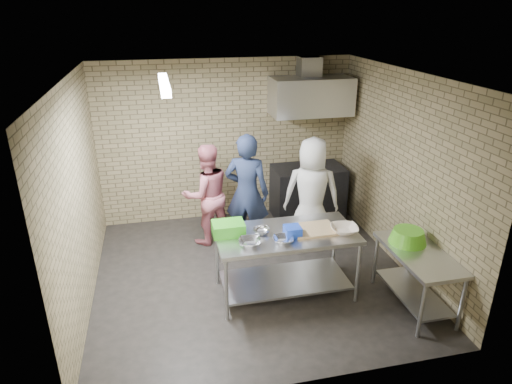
% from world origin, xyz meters
% --- Properties ---
extents(floor, '(4.20, 4.20, 0.00)m').
position_xyz_m(floor, '(0.00, 0.00, 0.00)').
color(floor, black).
rests_on(floor, ground).
extents(ceiling, '(4.20, 4.20, 0.00)m').
position_xyz_m(ceiling, '(0.00, 0.00, 2.70)').
color(ceiling, black).
rests_on(ceiling, ground).
extents(back_wall, '(4.20, 0.06, 2.70)m').
position_xyz_m(back_wall, '(0.00, 2.00, 1.35)').
color(back_wall, '#9B8961').
rests_on(back_wall, ground).
extents(front_wall, '(4.20, 0.06, 2.70)m').
position_xyz_m(front_wall, '(0.00, -2.00, 1.35)').
color(front_wall, '#9B8961').
rests_on(front_wall, ground).
extents(left_wall, '(0.06, 4.00, 2.70)m').
position_xyz_m(left_wall, '(-2.10, 0.00, 1.35)').
color(left_wall, '#9B8961').
rests_on(left_wall, ground).
extents(right_wall, '(0.06, 4.00, 2.70)m').
position_xyz_m(right_wall, '(2.10, 0.00, 1.35)').
color(right_wall, '#9B8961').
rests_on(right_wall, ground).
extents(prep_table, '(1.74, 0.87, 0.87)m').
position_xyz_m(prep_table, '(0.32, -0.49, 0.43)').
color(prep_table, silver).
rests_on(prep_table, floor).
extents(side_counter, '(0.60, 1.20, 0.75)m').
position_xyz_m(side_counter, '(1.80, -1.10, 0.38)').
color(side_counter, silver).
rests_on(side_counter, floor).
extents(stove, '(1.20, 0.70, 0.90)m').
position_xyz_m(stove, '(1.35, 1.65, 0.45)').
color(stove, black).
rests_on(stove, floor).
extents(range_hood, '(1.30, 0.60, 0.60)m').
position_xyz_m(range_hood, '(1.35, 1.70, 2.10)').
color(range_hood, silver).
rests_on(range_hood, back_wall).
extents(hood_duct, '(0.35, 0.30, 0.30)m').
position_xyz_m(hood_duct, '(1.35, 1.85, 2.55)').
color(hood_duct, '#A5A8AD').
rests_on(hood_duct, back_wall).
extents(wall_shelf, '(0.80, 0.20, 0.04)m').
position_xyz_m(wall_shelf, '(1.65, 1.89, 1.92)').
color(wall_shelf, '#3F2B19').
rests_on(wall_shelf, back_wall).
extents(fluorescent_fixture, '(0.10, 1.25, 0.08)m').
position_xyz_m(fluorescent_fixture, '(-1.00, 0.00, 2.64)').
color(fluorescent_fixture, white).
rests_on(fluorescent_fixture, ceiling).
extents(green_crate, '(0.39, 0.29, 0.15)m').
position_xyz_m(green_crate, '(-0.38, -0.37, 0.95)').
color(green_crate, '#2E951B').
rests_on(green_crate, prep_table).
extents(blue_tub, '(0.19, 0.19, 0.13)m').
position_xyz_m(blue_tub, '(0.37, -0.59, 0.93)').
color(blue_tub, blue).
rests_on(blue_tub, prep_table).
extents(cutting_board, '(0.53, 0.41, 0.03)m').
position_xyz_m(cutting_board, '(0.67, -0.51, 0.88)').
color(cutting_board, tan).
rests_on(cutting_board, prep_table).
extents(mixing_bowl_a, '(0.31, 0.31, 0.07)m').
position_xyz_m(mixing_bowl_a, '(-0.18, -0.69, 0.90)').
color(mixing_bowl_a, '#B3B5BA').
rests_on(mixing_bowl_a, prep_table).
extents(mixing_bowl_b, '(0.24, 0.24, 0.06)m').
position_xyz_m(mixing_bowl_b, '(0.02, -0.44, 0.90)').
color(mixing_bowl_b, '#ADAEB4').
rests_on(mixing_bowl_b, prep_table).
extents(mixing_bowl_c, '(0.29, 0.29, 0.06)m').
position_xyz_m(mixing_bowl_c, '(0.22, -0.71, 0.90)').
color(mixing_bowl_c, silver).
rests_on(mixing_bowl_c, prep_table).
extents(ceramic_bowl, '(0.39, 0.39, 0.08)m').
position_xyz_m(ceramic_bowl, '(1.02, -0.64, 0.91)').
color(ceramic_bowl, beige).
rests_on(ceramic_bowl, prep_table).
extents(green_basin, '(0.46, 0.46, 0.17)m').
position_xyz_m(green_basin, '(1.78, -0.85, 0.83)').
color(green_basin, '#59C626').
rests_on(green_basin, side_counter).
extents(bottle_red, '(0.07, 0.07, 0.18)m').
position_xyz_m(bottle_red, '(1.40, 1.89, 2.03)').
color(bottle_red, '#B22619').
rests_on(bottle_red, wall_shelf).
extents(bottle_green, '(0.06, 0.06, 0.15)m').
position_xyz_m(bottle_green, '(1.80, 1.89, 2.02)').
color(bottle_green, green).
rests_on(bottle_green, wall_shelf).
extents(man_navy, '(0.77, 0.66, 1.80)m').
position_xyz_m(man_navy, '(0.09, 0.77, 0.90)').
color(man_navy, '#141932').
rests_on(man_navy, floor).
extents(woman_pink, '(0.89, 0.76, 1.58)m').
position_xyz_m(woman_pink, '(-0.47, 1.10, 0.79)').
color(woman_pink, '#C86977').
rests_on(woman_pink, floor).
extents(woman_white, '(0.96, 0.77, 1.71)m').
position_xyz_m(woman_white, '(1.05, 0.64, 0.86)').
color(woman_white, white).
rests_on(woman_white, floor).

